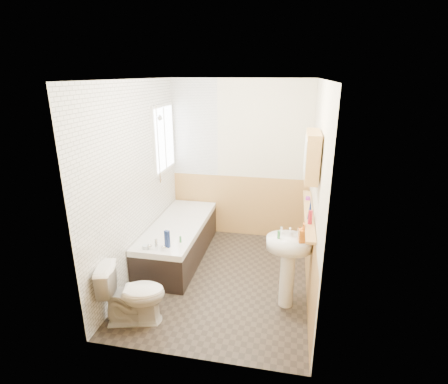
{
  "coord_description": "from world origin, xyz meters",
  "views": [
    {
      "loc": [
        0.81,
        -3.91,
        2.56
      ],
      "look_at": [
        0.0,
        0.15,
        1.15
      ],
      "focal_mm": 28.0,
      "sensor_mm": 36.0,
      "label": 1
    }
  ],
  "objects": [
    {
      "name": "wall_right",
      "position": [
        1.11,
        0.0,
        1.25
      ],
      "size": [
        0.02,
        2.8,
        2.5
      ],
      "primitive_type": "cube",
      "color": "#EFE6C6",
      "rests_on": "ground"
    },
    {
      "name": "toilet",
      "position": [
        -0.76,
        -1.0,
        0.34
      ],
      "size": [
        0.76,
        0.55,
        0.68
      ],
      "primitive_type": "imported",
      "rotation": [
        0.0,
        0.0,
        1.82
      ],
      "color": "white",
      "rests_on": "floor"
    },
    {
      "name": "soap_bottle",
      "position": [
        0.98,
        -0.46,
        0.91
      ],
      "size": [
        0.13,
        0.23,
        0.1
      ],
      "primitive_type": "imported",
      "rotation": [
        0.0,
        0.0,
        0.16
      ],
      "color": "orange",
      "rests_on": "sink"
    },
    {
      "name": "wall_left",
      "position": [
        -1.11,
        0.0,
        1.25
      ],
      "size": [
        0.02,
        2.8,
        2.5
      ],
      "primitive_type": "cube",
      "color": "#EFE6C6",
      "rests_on": "ground"
    },
    {
      "name": "tile_return_back",
      "position": [
        -0.73,
        1.39,
        1.75
      ],
      "size": [
        0.75,
        0.01,
        1.5
      ],
      "primitive_type": "cube",
      "color": "white",
      "rests_on": "wall_back"
    },
    {
      "name": "clear_bottle",
      "position": [
        0.72,
        -0.43,
        0.9
      ],
      "size": [
        0.04,
        0.04,
        0.09
      ],
      "primitive_type": "cylinder",
      "rotation": [
        0.0,
        0.0,
        0.28
      ],
      "color": "#388447",
      "rests_on": "sink"
    },
    {
      "name": "green_bottle",
      "position": [
        1.04,
        -0.27,
        1.17
      ],
      "size": [
        0.06,
        0.06,
        0.25
      ],
      "primitive_type": "cone",
      "rotation": [
        0.0,
        0.0,
        0.35
      ],
      "color": "navy",
      "rests_on": "pine_shelf"
    },
    {
      "name": "wainscot_right",
      "position": [
        1.09,
        0.0,
        0.5
      ],
      "size": [
        0.01,
        2.8,
        1.0
      ],
      "primitive_type": "cube",
      "color": "tan",
      "rests_on": "wall_right"
    },
    {
      "name": "ceiling",
      "position": [
        0.0,
        0.0,
        2.5
      ],
      "size": [
        2.8,
        2.8,
        0.0
      ],
      "primitive_type": "plane",
      "rotation": [
        3.14,
        0.0,
        0.0
      ],
      "color": "white",
      "rests_on": "ground"
    },
    {
      "name": "blue_gel",
      "position": [
        -0.62,
        -0.27,
        0.64
      ],
      "size": [
        0.07,
        0.05,
        0.22
      ],
      "primitive_type": "cube",
      "rotation": [
        0.0,
        0.0,
        -0.31
      ],
      "color": "navy",
      "rests_on": "bathtub"
    },
    {
      "name": "floor",
      "position": [
        0.0,
        0.0,
        0.0
      ],
      "size": [
        2.8,
        2.8,
        0.0
      ],
      "primitive_type": "plane",
      "color": "#2C261F",
      "rests_on": "ground"
    },
    {
      "name": "orange_bottle",
      "position": [
        -0.51,
        -0.12,
        0.57
      ],
      "size": [
        0.03,
        0.03,
        0.08
      ],
      "primitive_type": "cylinder",
      "rotation": [
        0.0,
        0.0,
        0.06
      ],
      "color": "#388447",
      "rests_on": "bathtub"
    },
    {
      "name": "wall_back",
      "position": [
        0.0,
        1.41,
        1.25
      ],
      "size": [
        2.2,
        0.02,
        2.5
      ],
      "primitive_type": "cube",
      "color": "#EFE6C6",
      "rests_on": "ground"
    },
    {
      "name": "pine_shelf",
      "position": [
        1.04,
        -0.05,
        1.03
      ],
      "size": [
        0.1,
        1.56,
        0.03
      ],
      "primitive_type": "cube",
      "color": "tan",
      "rests_on": "wall_right"
    },
    {
      "name": "black_jar",
      "position": [
        1.04,
        0.36,
        1.06
      ],
      "size": [
        0.07,
        0.07,
        0.04
      ],
      "primitive_type": "cylinder",
      "rotation": [
        0.0,
        0.0,
        -0.21
      ],
      "color": "purple",
      "rests_on": "pine_shelf"
    },
    {
      "name": "bathtub",
      "position": [
        -0.73,
        0.45,
        0.28
      ],
      "size": [
        0.7,
        1.83,
        0.67
      ],
      "color": "black",
      "rests_on": "floor"
    },
    {
      "name": "cream_jar",
      "position": [
        -0.87,
        -0.37,
        0.56
      ],
      "size": [
        0.1,
        0.1,
        0.05
      ],
      "primitive_type": "cylinder",
      "rotation": [
        0.0,
        0.0,
        0.28
      ],
      "color": "silver",
      "rests_on": "bathtub"
    },
    {
      "name": "wall_front",
      "position": [
        0.0,
        -1.41,
        1.25
      ],
      "size": [
        2.2,
        0.02,
        2.5
      ],
      "primitive_type": "cube",
      "color": "#EFE6C6",
      "rests_on": "ground"
    },
    {
      "name": "foam_can",
      "position": [
        1.04,
        -0.39,
        1.12
      ],
      "size": [
        0.05,
        0.05,
        0.15
      ],
      "primitive_type": "cylinder",
      "rotation": [
        0.0,
        0.0,
        0.1
      ],
      "color": "maroon",
      "rests_on": "pine_shelf"
    },
    {
      "name": "wainscot_front",
      "position": [
        0.0,
        -1.39,
        0.5
      ],
      "size": [
        2.2,
        0.01,
        1.0
      ],
      "primitive_type": "cube",
      "color": "tan",
      "rests_on": "wall_front"
    },
    {
      "name": "wainscot_back",
      "position": [
        0.0,
        1.39,
        0.5
      ],
      "size": [
        2.2,
        0.01,
        1.0
      ],
      "primitive_type": "cube",
      "color": "tan",
      "rests_on": "wall_back"
    },
    {
      "name": "shower_riser",
      "position": [
        -1.04,
        0.66,
        1.71
      ],
      "size": [
        0.1,
        0.07,
        1.12
      ],
      "color": "silver",
      "rests_on": "wall_left"
    },
    {
      "name": "window",
      "position": [
        -1.06,
        0.95,
        1.65
      ],
      "size": [
        0.03,
        0.79,
        0.99
      ],
      "color": "white",
      "rests_on": "wall_left"
    },
    {
      "name": "medicine_cabinet",
      "position": [
        1.01,
        -0.26,
        1.75
      ],
      "size": [
        0.14,
        0.56,
        0.5
      ],
      "color": "tan",
      "rests_on": "wall_right"
    },
    {
      "name": "tile_cladding_left",
      "position": [
        -1.09,
        0.0,
        1.25
      ],
      "size": [
        0.01,
        2.8,
        2.5
      ],
      "primitive_type": "cube",
      "color": "white",
      "rests_on": "wall_left"
    },
    {
      "name": "sink",
      "position": [
        0.84,
        -0.39,
        0.61
      ],
      "size": [
        0.5,
        0.41,
        0.97
      ],
      "rotation": [
        0.0,
        0.0,
        -0.14
      ],
      "color": "white",
      "rests_on": "floor"
    }
  ]
}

